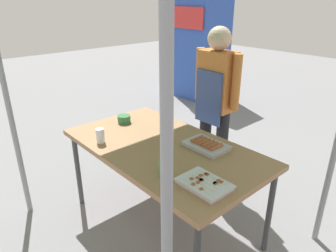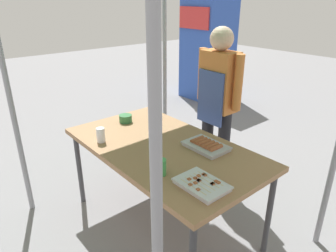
{
  "view_description": "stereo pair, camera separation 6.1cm",
  "coord_description": "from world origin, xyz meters",
  "px_view_note": "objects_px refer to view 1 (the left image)",
  "views": [
    {
      "loc": [
        1.62,
        -1.39,
        1.82
      ],
      "look_at": [
        0.0,
        0.05,
        0.9
      ],
      "focal_mm": 33.07,
      "sensor_mm": 36.0,
      "label": 1
    },
    {
      "loc": [
        1.66,
        -1.35,
        1.82
      ],
      "look_at": [
        0.0,
        0.05,
        0.9
      ],
      "focal_mm": 33.07,
      "sensor_mm": 36.0,
      "label": 2
    }
  ],
  "objects_px": {
    "tray_meat_skewers": "(204,184)",
    "condiment_bowl": "(124,119)",
    "drink_cup_near_edge": "(164,167)",
    "drink_cup_by_wok": "(100,136)",
    "neighbor_stall_left": "(202,48)",
    "stall_table": "(163,152)",
    "tray_grilled_sausages": "(206,145)",
    "vendor_woman": "(216,96)"
  },
  "relations": [
    {
      "from": "drink_cup_by_wok",
      "to": "vendor_woman",
      "type": "xyz_separation_m",
      "value": [
        0.17,
        1.17,
        0.12
      ]
    },
    {
      "from": "drink_cup_by_wok",
      "to": "condiment_bowl",
      "type": "bearing_deg",
      "value": 121.23
    },
    {
      "from": "neighbor_stall_left",
      "to": "tray_meat_skewers",
      "type": "bearing_deg",
      "value": -47.15
    },
    {
      "from": "tray_meat_skewers",
      "to": "condiment_bowl",
      "type": "height_order",
      "value": "condiment_bowl"
    },
    {
      "from": "tray_meat_skewers",
      "to": "drink_cup_by_wok",
      "type": "bearing_deg",
      "value": -170.68
    },
    {
      "from": "stall_table",
      "to": "neighbor_stall_left",
      "type": "xyz_separation_m",
      "value": [
        -2.31,
        2.95,
        0.22
      ]
    },
    {
      "from": "tray_meat_skewers",
      "to": "drink_cup_near_edge",
      "type": "bearing_deg",
      "value": -159.43
    },
    {
      "from": "stall_table",
      "to": "neighbor_stall_left",
      "type": "distance_m",
      "value": 3.75
    },
    {
      "from": "vendor_woman",
      "to": "condiment_bowl",
      "type": "bearing_deg",
      "value": 63.16
    },
    {
      "from": "stall_table",
      "to": "tray_grilled_sausages",
      "type": "xyz_separation_m",
      "value": [
        0.25,
        0.22,
        0.08
      ]
    },
    {
      "from": "neighbor_stall_left",
      "to": "tray_grilled_sausages",
      "type": "bearing_deg",
      "value": -46.84
    },
    {
      "from": "drink_cup_by_wok",
      "to": "tray_meat_skewers",
      "type": "bearing_deg",
      "value": 9.32
    },
    {
      "from": "stall_table",
      "to": "tray_grilled_sausages",
      "type": "relative_size",
      "value": 4.86
    },
    {
      "from": "tray_meat_skewers",
      "to": "condiment_bowl",
      "type": "distance_m",
      "value": 1.2
    },
    {
      "from": "drink_cup_near_edge",
      "to": "tray_meat_skewers",
      "type": "bearing_deg",
      "value": 20.57
    },
    {
      "from": "stall_table",
      "to": "drink_cup_by_wok",
      "type": "xyz_separation_m",
      "value": [
        -0.37,
        -0.33,
        0.11
      ]
    },
    {
      "from": "tray_meat_skewers",
      "to": "neighbor_stall_left",
      "type": "relative_size",
      "value": 0.17
    },
    {
      "from": "drink_cup_by_wok",
      "to": "neighbor_stall_left",
      "type": "relative_size",
      "value": 0.06
    },
    {
      "from": "drink_cup_near_edge",
      "to": "neighbor_stall_left",
      "type": "bearing_deg",
      "value": 129.27
    },
    {
      "from": "tray_grilled_sausages",
      "to": "drink_cup_by_wok",
      "type": "xyz_separation_m",
      "value": [
        -0.61,
        -0.55,
        0.04
      ]
    },
    {
      "from": "tray_grilled_sausages",
      "to": "condiment_bowl",
      "type": "height_order",
      "value": "condiment_bowl"
    },
    {
      "from": "drink_cup_near_edge",
      "to": "vendor_woman",
      "type": "height_order",
      "value": "vendor_woman"
    },
    {
      "from": "vendor_woman",
      "to": "stall_table",
      "type": "bearing_deg",
      "value": 103.17
    },
    {
      "from": "drink_cup_near_edge",
      "to": "condiment_bowl",
      "type": "bearing_deg",
      "value": 160.87
    },
    {
      "from": "stall_table",
      "to": "condiment_bowl",
      "type": "xyz_separation_m",
      "value": [
        -0.6,
        0.04,
        0.09
      ]
    },
    {
      "from": "tray_grilled_sausages",
      "to": "vendor_woman",
      "type": "distance_m",
      "value": 0.77
    },
    {
      "from": "stall_table",
      "to": "tray_grilled_sausages",
      "type": "height_order",
      "value": "tray_grilled_sausages"
    },
    {
      "from": "stall_table",
      "to": "vendor_woman",
      "type": "xyz_separation_m",
      "value": [
        -0.2,
        0.84,
        0.23
      ]
    },
    {
      "from": "condiment_bowl",
      "to": "tray_meat_skewers",
      "type": "bearing_deg",
      "value": -10.53
    },
    {
      "from": "drink_cup_near_edge",
      "to": "stall_table",
      "type": "bearing_deg",
      "value": 139.56
    },
    {
      "from": "stall_table",
      "to": "drink_cup_near_edge",
      "type": "distance_m",
      "value": 0.44
    },
    {
      "from": "drink_cup_by_wok",
      "to": "neighbor_stall_left",
      "type": "bearing_deg",
      "value": 120.67
    },
    {
      "from": "condiment_bowl",
      "to": "neighbor_stall_left",
      "type": "xyz_separation_m",
      "value": [
        -1.72,
        2.9,
        0.14
      ]
    },
    {
      "from": "drink_cup_by_wok",
      "to": "neighbor_stall_left",
      "type": "distance_m",
      "value": 3.82
    },
    {
      "from": "stall_table",
      "to": "drink_cup_by_wok",
      "type": "distance_m",
      "value": 0.51
    },
    {
      "from": "drink_cup_near_edge",
      "to": "neighbor_stall_left",
      "type": "relative_size",
      "value": 0.06
    },
    {
      "from": "stall_table",
      "to": "neighbor_stall_left",
      "type": "bearing_deg",
      "value": 128.11
    },
    {
      "from": "tray_meat_skewers",
      "to": "condiment_bowl",
      "type": "xyz_separation_m",
      "value": [
        -1.18,
        0.22,
        0.02
      ]
    },
    {
      "from": "tray_meat_skewers",
      "to": "drink_cup_by_wok",
      "type": "relative_size",
      "value": 2.66
    },
    {
      "from": "tray_grilled_sausages",
      "to": "drink_cup_near_edge",
      "type": "distance_m",
      "value": 0.5
    },
    {
      "from": "drink_cup_near_edge",
      "to": "drink_cup_by_wok",
      "type": "distance_m",
      "value": 0.69
    },
    {
      "from": "drink_cup_by_wok",
      "to": "vendor_woman",
      "type": "relative_size",
      "value": 0.07
    }
  ]
}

